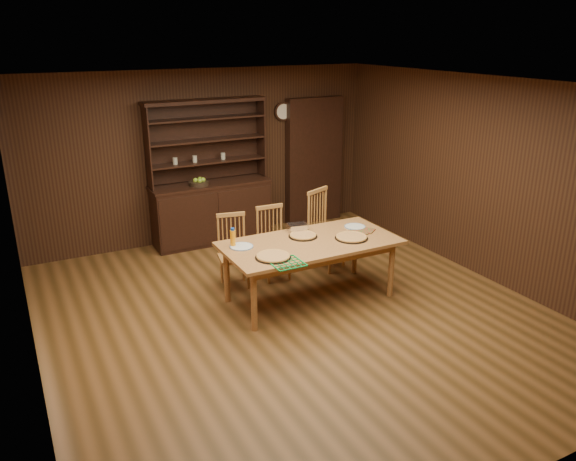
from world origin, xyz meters
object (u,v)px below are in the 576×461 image
dining_table (310,247)px  chair_center (272,240)px  chair_right (323,226)px  juice_bottle (233,238)px  china_hutch (211,204)px  chair_left (233,248)px

dining_table → chair_center: (-0.10, 0.83, -0.17)m
chair_right → juice_bottle: size_ratio=4.82×
china_hutch → dining_table: bearing=-81.9°
chair_left → chair_center: 0.56m
china_hutch → chair_center: 1.65m
chair_center → juice_bottle: size_ratio=4.24×
chair_left → juice_bottle: (-0.22, -0.55, 0.36)m
chair_right → juice_bottle: chair_right is taller
chair_center → chair_right: (0.76, -0.02, 0.07)m
chair_center → juice_bottle: (-0.78, -0.56, 0.35)m
dining_table → chair_right: bearing=50.8°
dining_table → chair_right: (0.67, 0.81, -0.10)m
china_hutch → chair_left: bearing=-100.7°
china_hutch → chair_right: china_hutch is taller
chair_left → juice_bottle: 0.70m
chair_left → juice_bottle: juice_bottle is taller
dining_table → chair_right: chair_right is taller
chair_center → chair_right: size_ratio=0.88×
juice_bottle → chair_center: bearing=35.7°
dining_table → juice_bottle: 0.93m
chair_left → china_hutch: bearing=90.1°
china_hutch → chair_left: china_hutch is taller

